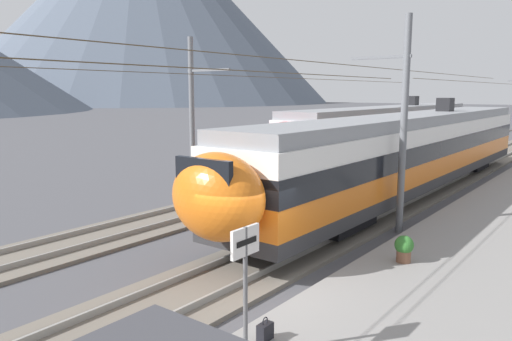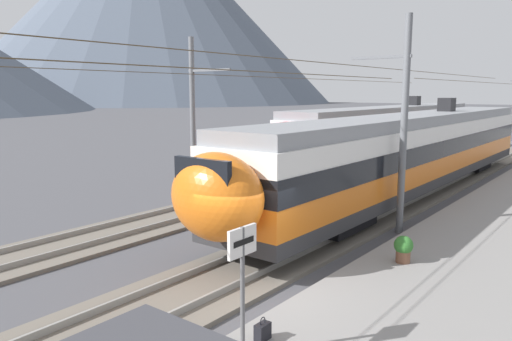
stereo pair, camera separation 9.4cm
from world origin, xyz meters
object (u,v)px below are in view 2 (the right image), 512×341
(train_far_track, at_px, (390,130))
(potted_plant_platform_edge, at_px, (403,247))
(catenary_mast_mid, at_px, (400,120))
(train_near_platform, at_px, (413,150))
(handbag_near_sign, at_px, (263,331))
(platform_sign, at_px, (242,262))
(catenary_mast_far_side, at_px, (195,115))

(train_far_track, xyz_separation_m, potted_plant_platform_edge, (-20.71, -9.16, -1.50))
(catenary_mast_mid, bearing_deg, train_far_track, 23.64)
(catenary_mast_mid, distance_m, potted_plant_platform_edge, 5.19)
(train_near_platform, xyz_separation_m, handbag_near_sign, (-15.45, -3.01, -1.75))
(catenary_mast_mid, bearing_deg, train_near_platform, 15.95)
(platform_sign, height_order, handbag_near_sign, platform_sign)
(train_far_track, xyz_separation_m, handbag_near_sign, (-26.39, -8.71, -1.75))
(catenary_mast_far_side, bearing_deg, catenary_mast_mid, -87.82)
(train_near_platform, bearing_deg, handbag_near_sign, -168.99)
(catenary_mast_far_side, xyz_separation_m, potted_plant_platform_edge, (-3.36, -11.12, -3.12))
(catenary_mast_mid, height_order, handbag_near_sign, catenary_mast_mid)
(catenary_mast_far_side, relative_size, platform_sign, 18.28)
(train_far_track, xyz_separation_m, catenary_mast_mid, (-16.99, -7.44, 1.69))
(train_near_platform, relative_size, catenary_mast_mid, 0.67)
(catenary_mast_mid, distance_m, platform_sign, 10.30)
(train_near_platform, distance_m, platform_sign, 16.38)
(train_far_track, height_order, potted_plant_platform_edge, train_far_track)
(catenary_mast_far_side, distance_m, handbag_near_sign, 14.39)
(handbag_near_sign, height_order, potted_plant_platform_edge, potted_plant_platform_edge)
(handbag_near_sign, xyz_separation_m, potted_plant_platform_edge, (5.68, -0.45, 0.25))
(train_near_platform, xyz_separation_m, potted_plant_platform_edge, (-9.77, -3.45, -1.50))
(platform_sign, bearing_deg, handbag_near_sign, 4.21)
(catenary_mast_far_side, distance_m, platform_sign, 14.56)
(train_near_platform, relative_size, handbag_near_sign, 63.03)
(train_far_track, bearing_deg, catenary_mast_mid, -156.36)
(platform_sign, relative_size, handbag_near_sign, 5.14)
(platform_sign, xyz_separation_m, handbag_near_sign, (0.64, 0.05, -1.53))
(train_near_platform, distance_m, catenary_mast_mid, 6.52)
(train_near_platform, relative_size, platform_sign, 12.27)
(platform_sign, relative_size, potted_plant_platform_edge, 3.14)
(catenary_mast_mid, xyz_separation_m, platform_sign, (-10.04, -1.32, -1.91))
(train_near_platform, xyz_separation_m, catenary_mast_far_side, (-6.41, 7.67, 1.62))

